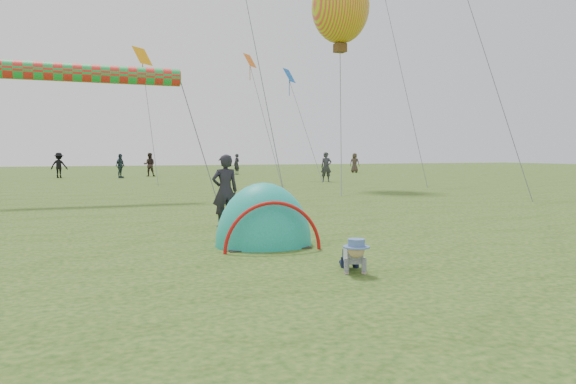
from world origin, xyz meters
name	(u,v)px	position (x,y,z in m)	size (l,w,h in m)	color
ground	(339,262)	(0.00, 0.00, 0.00)	(140.00, 140.00, 0.00)	#163C0F
crawling_toddler	(354,254)	(-0.15, -0.75, 0.26)	(0.48, 0.69, 0.53)	black
popup_tent	(264,245)	(-0.56, 1.94, 0.00)	(1.81, 1.49, 2.35)	#149876
standing_adult	(225,191)	(-0.49, 4.77, 0.84)	(0.61, 0.40, 1.68)	black
crowd_person_0	(326,167)	(10.78, 22.33, 0.88)	(0.64, 0.42, 1.77)	#2E3036
crowd_person_6	(237,164)	(9.05, 34.87, 0.82)	(0.60, 0.39, 1.64)	black
crowd_person_10	(355,163)	(19.79, 35.07, 0.85)	(0.83, 0.54, 1.70)	#3C3028
crowd_person_13	(149,165)	(2.15, 34.12, 0.86)	(0.84, 0.65, 1.72)	#322421
crowd_person_14	(120,166)	(-0.11, 32.20, 0.83)	(0.97, 0.41, 1.66)	#2A3B42
crowd_person_15	(59,165)	(-3.99, 34.03, 0.87)	(1.12, 0.65, 1.74)	black
balloon_kite	(340,11)	(8.87, 16.99, 8.61)	(2.82, 2.82, 3.95)	#B3D703
rainbow_tube_kite	(91,73)	(-2.90, 13.27, 4.50)	(0.64, 0.64, 6.22)	red
diamond_kite_0	(250,61)	(6.28, 23.14, 7.00)	(0.89, 0.89, 0.00)	orange
diamond_kite_1	(142,56)	(0.74, 26.67, 7.46)	(1.21, 1.21, 0.00)	orange
diamond_kite_4	(289,75)	(9.87, 25.94, 6.69)	(1.03, 1.03, 0.00)	blue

